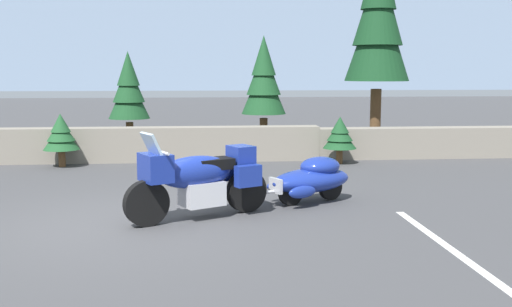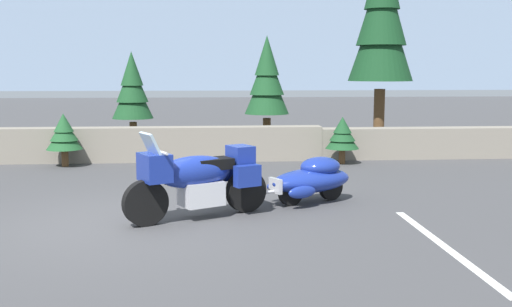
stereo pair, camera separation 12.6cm
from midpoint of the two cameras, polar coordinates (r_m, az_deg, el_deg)
name	(u,v)px [view 1 (the left image)]	position (r m, az deg, el deg)	size (l,w,h in m)	color
ground_plane	(122,223)	(8.99, -12.95, -6.45)	(80.00, 80.00, 0.00)	#424244
stone_guard_wall	(159,144)	(14.73, -9.43, 0.86)	(24.00, 0.58, 0.89)	gray
distant_ridgeline	(195,35)	(104.72, -5.84, 11.08)	(240.00, 80.00, 16.00)	#7F93AD
touring_motorcycle	(198,178)	(8.93, -5.90, -2.29)	(2.13, 1.35, 1.33)	black
car_shaped_trailer	(312,178)	(10.05, 4.94, -2.36)	(2.13, 1.31, 0.76)	black
pine_tree_tall	(378,16)	(17.06, 11.30, 12.64)	(1.76, 1.76, 5.82)	brown
pine_tree_secondary	(264,79)	(16.31, 0.51, 7.07)	(1.20, 1.20, 3.12)	brown
pine_tree_far_right	(129,89)	(16.79, -12.21, 6.02)	(1.12, 1.12, 2.70)	brown
pine_sapling_near	(61,134)	(14.37, -18.26, 1.80)	(0.81, 0.81, 1.22)	brown
pine_sapling_farther	(340,134)	(14.27, 7.70, 1.82)	(0.79, 0.79, 1.12)	brown
parking_stripe_marker	(446,245)	(8.03, 17.12, -8.31)	(0.12, 3.60, 0.01)	silver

